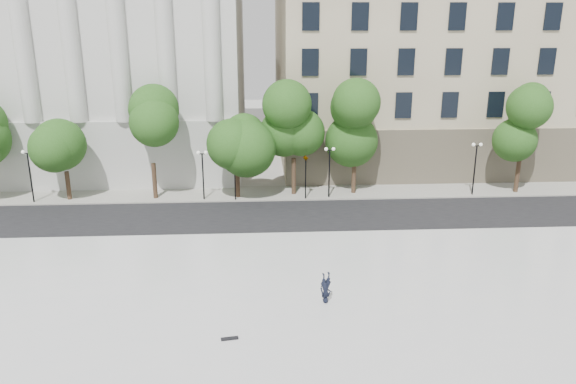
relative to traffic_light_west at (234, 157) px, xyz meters
name	(u,v)px	position (x,y,z in m)	size (l,w,h in m)	color
ground	(271,361)	(2.30, -22.30, -3.64)	(160.00, 160.00, 0.00)	beige
plaza	(270,321)	(2.30, -19.30, -3.42)	(44.00, 22.00, 0.45)	silver
street	(265,218)	(2.30, -4.30, -3.63)	(60.00, 8.00, 0.02)	black
far_sidewalk	(264,193)	(2.30, 1.70, -3.58)	(60.00, 4.00, 0.12)	#A3A197
building_west	(91,31)	(-14.70, 16.27, 9.24)	(31.50, 27.65, 25.60)	beige
building_east	(450,48)	(22.30, 16.61, 7.50)	(36.00, 26.15, 23.00)	#C3B795
traffic_light_west	(234,157)	(0.00, 0.00, 0.00)	(0.66, 1.65, 4.15)	black
traffic_light_east	(306,155)	(5.69, 0.00, 0.08)	(0.62, 1.84, 4.23)	black
person_lying	(326,298)	(5.17, -18.05, -2.97)	(0.59, 0.39, 1.63)	black
skateboard	(230,338)	(0.46, -21.20, -3.15)	(0.78, 0.20, 0.08)	black
street_trees	(232,132)	(-0.17, 1.05, 1.86)	(46.65, 4.88, 8.14)	#382619
lamp_posts	(263,164)	(2.28, 0.30, -0.66)	(36.68, 0.28, 4.51)	black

